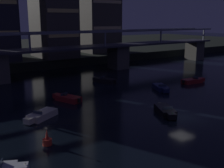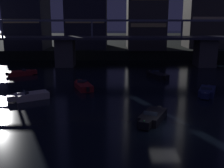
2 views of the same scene
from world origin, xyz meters
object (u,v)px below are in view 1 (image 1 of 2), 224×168
Objects in this scene: speedboat_near_left at (161,88)px; speedboat_far_right at (166,111)px; river_bridge at (65,55)px; channel_buoy at (47,140)px; speedboat_mid_right at (41,115)px; speedboat_near_center at (193,81)px; speedboat_mid_left at (105,80)px; speedboat_near_right at (67,98)px.

speedboat_far_right is (-8.37, -9.48, 0.00)m from speedboat_near_left.
river_bridge is 52.05× the size of channel_buoy.
channel_buoy is (-24.37, -9.57, 0.06)m from speedboat_near_left.
river_bridge is 36.10m from channel_buoy.
speedboat_mid_right is (-14.68, -24.22, -3.85)m from river_bridge.
channel_buoy is at bearing -118.05° from river_bridge.
river_bridge reaches higher than speedboat_far_right.
speedboat_near_center and speedboat_far_right have the same top height.
speedboat_mid_left is 1.01× the size of speedboat_far_right.
channel_buoy reaches higher than speedboat_mid_left.
speedboat_far_right is at bearing 0.33° from channel_buoy.
speedboat_near_left is at bearing 21.44° from channel_buoy.
river_bridge reaches higher than speedboat_near_right.
speedboat_mid_right is 7.78m from channel_buoy.
speedboat_near_right and speedboat_mid_right have the same top height.
speedboat_far_right is (-17.33, -10.06, 0.00)m from speedboat_near_center.
speedboat_near_left is at bearing -71.30° from river_bridge.
speedboat_near_left is 2.85× the size of channel_buoy.
river_bridge is at bearing 65.37° from speedboat_near_right.
river_bridge reaches higher than speedboat_near_left.
channel_buoy is at bearing -163.05° from speedboat_near_center.
river_bridge reaches higher than channel_buoy.
river_bridge is 27.36m from speedboat_near_center.
speedboat_near_right is at bearing -114.63° from river_bridge.
speedboat_mid_left is (-4.73, 10.42, 0.00)m from speedboat_near_left.
speedboat_far_right is at bearing -100.37° from speedboat_mid_left.
channel_buoy reaches higher than speedboat_near_center.
speedboat_far_right is (13.79, -7.37, 0.00)m from speedboat_mid_right.
speedboat_mid_left is 2.85× the size of channel_buoy.
speedboat_near_center is 31.24m from speedboat_mid_right.
speedboat_near_left is at bearing 48.54° from speedboat_far_right.
speedboat_mid_left is at bearing 114.43° from speedboat_near_left.
speedboat_near_left is 11.44m from speedboat_mid_left.
speedboat_near_left is 8.98m from speedboat_near_center.
channel_buoy is (-16.88, -31.69, -3.78)m from river_bridge.
speedboat_mid_left is at bearing 35.70° from speedboat_mid_right.
speedboat_near_right is 2.90× the size of channel_buoy.
speedboat_near_right is at bearing 169.33° from speedboat_near_left.
speedboat_near_left is 1.00× the size of speedboat_mid_left.
river_bridge is 31.84m from speedboat_far_right.
speedboat_near_right is 1.02× the size of speedboat_mid_left.
speedboat_near_right is 13.65m from speedboat_mid_left.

